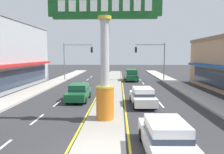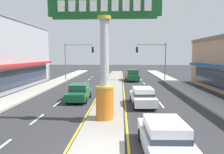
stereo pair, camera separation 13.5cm
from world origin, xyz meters
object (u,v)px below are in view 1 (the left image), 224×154
object	(u,v)px
traffic_light_left_side	(75,55)
sedan_near_right_lane	(79,92)
sedan_far_left_oncoming	(142,96)
suv_near_left_lane	(131,75)
traffic_light_right_side	(153,55)
district_sign	(105,55)
sedan_mid_left_lane	(165,137)

from	to	relation	value
traffic_light_left_side	sedan_near_right_lane	bearing A→B (deg)	-76.55
sedan_near_right_lane	sedan_far_left_oncoming	world-z (taller)	same
sedan_near_right_lane	suv_near_left_lane	size ratio (longest dim) A/B	0.92
sedan_near_right_lane	sedan_far_left_oncoming	xyz separation A→B (m)	(5.74, -1.77, 0.00)
suv_near_left_lane	sedan_far_left_oncoming	distance (m)	16.41
traffic_light_right_side	suv_near_left_lane	size ratio (longest dim) A/B	1.33
sedan_near_right_lane	traffic_light_left_side	bearing A→B (deg)	103.45
traffic_light_left_side	sedan_near_right_lane	xyz separation A→B (m)	(3.58, -14.99, -3.46)
traffic_light_left_side	suv_near_left_lane	distance (m)	9.88
district_sign	sedan_near_right_lane	size ratio (longest dim) A/B	1.81
suv_near_left_lane	sedan_mid_left_lane	world-z (taller)	suv_near_left_lane
suv_near_left_lane	traffic_light_left_side	bearing A→B (deg)	177.86
traffic_light_left_side	district_sign	bearing A→B (deg)	-72.86
traffic_light_left_side	traffic_light_right_side	world-z (taller)	same
traffic_light_left_side	sedan_near_right_lane	size ratio (longest dim) A/B	1.44
sedan_mid_left_lane	sedan_far_left_oncoming	size ratio (longest dim) A/B	0.99
traffic_light_right_side	suv_near_left_lane	bearing A→B (deg)	-178.33
sedan_near_right_lane	sedan_mid_left_lane	world-z (taller)	same
suv_near_left_lane	sedan_near_right_lane	bearing A→B (deg)	-111.40
district_sign	traffic_light_left_side	distance (m)	21.89
traffic_light_left_side	traffic_light_right_side	size ratio (longest dim) A/B	1.00
sedan_near_right_lane	sedan_far_left_oncoming	size ratio (longest dim) A/B	0.99
traffic_light_left_side	sedan_far_left_oncoming	xyz separation A→B (m)	(9.32, -16.75, -3.46)
suv_near_left_lane	traffic_light_right_side	bearing A→B (deg)	1.67
traffic_light_right_side	sedan_near_right_lane	world-z (taller)	traffic_light_right_side
district_sign	suv_near_left_lane	world-z (taller)	district_sign
sedan_far_left_oncoming	sedan_mid_left_lane	bearing A→B (deg)	-90.01
district_sign	traffic_light_left_side	size ratio (longest dim) A/B	1.26
traffic_light_left_side	traffic_light_right_side	distance (m)	12.90
district_sign	sedan_near_right_lane	world-z (taller)	district_sign
district_sign	traffic_light_right_side	bearing A→B (deg)	72.67
traffic_light_right_side	suv_near_left_lane	xyz separation A→B (m)	(-3.58, -0.10, -3.26)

